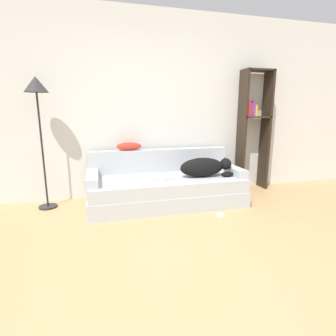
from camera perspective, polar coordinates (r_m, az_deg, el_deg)
The scene contains 12 objects.
ground_plane at distance 2.18m, azimuth 5.88°, elevation -23.41°, with size 20.00×20.00×0.00m, color tan.
wall_back at distance 4.01m, azimuth -5.52°, elevation 13.33°, with size 8.10×0.06×2.70m.
couch at distance 3.66m, azimuth -0.38°, elevation -4.96°, with size 2.11×0.91×0.38m.
couch_backrest at distance 3.93m, azimuth -1.75°, elevation 1.69°, with size 2.07×0.15×0.34m.
couch_arm_left at distance 3.49m, azimuth -16.15°, elevation -2.09°, with size 0.15×0.72×0.11m.
couch_arm_right at distance 3.94m, azimuth 13.57°, elevation -0.33°, with size 0.15×0.72×0.11m.
dog at distance 3.65m, azimuth 8.04°, elevation 0.21°, with size 0.75×0.26×0.27m.
laptop at distance 3.54m, azimuth -1.38°, elevation -2.16°, with size 0.32×0.25×0.02m.
throw_pillow at distance 3.83m, azimuth -8.49°, elevation 4.69°, with size 0.36×0.15×0.11m.
bookshelf at distance 4.48m, azimuth 18.13°, elevation 9.04°, with size 0.48×0.26×1.90m.
floor_lamp at distance 3.72m, azimuth -26.62°, elevation 13.52°, with size 0.29×0.29×1.69m.
power_adapter at distance 3.35m, azimuth 11.33°, elevation -10.01°, with size 0.07×0.07×0.03m.
Camera 1 is at (-0.64, -1.65, 1.27)m, focal length 28.00 mm.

